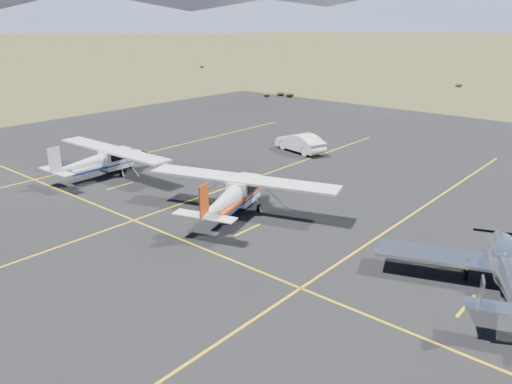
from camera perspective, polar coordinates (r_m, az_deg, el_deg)
ground at (r=24.36m, az=17.35°, el=-6.62°), size 1600.00×1600.00×0.00m
apron at (r=27.49m, az=3.96°, el=-2.74°), size 72.00×72.00×0.02m
aircraft_low_wing at (r=21.97m, az=26.72°, el=-7.75°), size 7.42×9.97×2.20m
aircraft_cessna at (r=27.11m, az=-2.55°, el=-0.21°), size 7.61×10.98×2.81m
aircraft_plain at (r=35.50m, az=-17.38°, el=3.52°), size 6.31×10.55×2.68m
sedan at (r=40.74m, az=5.06°, el=5.65°), size 2.58×4.82×1.51m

